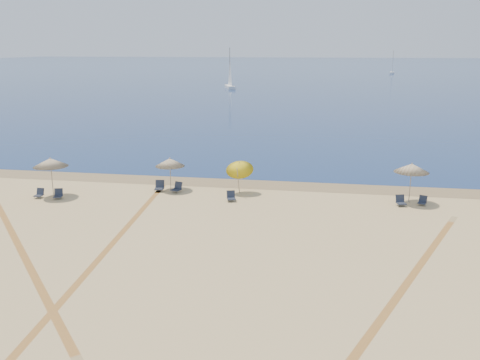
# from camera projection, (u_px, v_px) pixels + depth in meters

# --- Properties ---
(ocean) EXTENTS (500.00, 500.00, 0.00)m
(ocean) POSITION_uv_depth(u_px,v_px,m) (315.00, 68.00, 229.16)
(ocean) COLOR #0C2151
(ocean) RESTS_ON ground
(wet_sand) EXTENTS (500.00, 500.00, 0.00)m
(wet_sand) POSITION_uv_depth(u_px,v_px,m) (249.00, 183.00, 37.46)
(wet_sand) COLOR olive
(wet_sand) RESTS_ON ground
(umbrella_1) EXTENTS (2.25, 2.25, 2.66)m
(umbrella_1) POSITION_uv_depth(u_px,v_px,m) (50.00, 162.00, 33.73)
(umbrella_1) COLOR gray
(umbrella_1) RESTS_ON ground
(umbrella_2) EXTENTS (2.04, 2.04, 2.31)m
(umbrella_2) POSITION_uv_depth(u_px,v_px,m) (170.00, 162.00, 35.33)
(umbrella_2) COLOR gray
(umbrella_2) RESTS_ON ground
(umbrella_3) EXTENTS (1.87, 1.97, 2.57)m
(umbrella_3) POSITION_uv_depth(u_px,v_px,m) (239.00, 167.00, 34.47)
(umbrella_3) COLOR gray
(umbrella_3) RESTS_ON ground
(umbrella_4) EXTENTS (2.20, 2.20, 2.62)m
(umbrella_4) POSITION_uv_depth(u_px,v_px,m) (412.00, 168.00, 32.37)
(umbrella_4) COLOR gray
(umbrella_4) RESTS_ON ground
(chair_2) EXTENTS (0.54, 0.63, 0.62)m
(chair_2) POSITION_uv_depth(u_px,v_px,m) (39.00, 194.00, 33.92)
(chair_2) COLOR black
(chair_2) RESTS_ON ground
(chair_3) EXTENTS (0.68, 0.75, 0.65)m
(chair_3) POSITION_uv_depth(u_px,v_px,m) (58.00, 194.00, 33.71)
(chair_3) COLOR black
(chair_3) RESTS_ON ground
(chair_4) EXTENTS (0.70, 0.79, 0.74)m
(chair_4) POSITION_uv_depth(u_px,v_px,m) (160.00, 186.00, 35.44)
(chair_4) COLOR black
(chair_4) RESTS_ON ground
(chair_5) EXTENTS (0.79, 0.85, 0.70)m
(chair_5) POSITION_uv_depth(u_px,v_px,m) (177.00, 188.00, 35.17)
(chair_5) COLOR black
(chair_5) RESTS_ON ground
(chair_6) EXTENTS (0.71, 0.77, 0.65)m
(chair_6) POSITION_uv_depth(u_px,v_px,m) (231.00, 196.00, 33.21)
(chair_6) COLOR black
(chair_6) RESTS_ON ground
(chair_7) EXTENTS (0.68, 0.75, 0.66)m
(chair_7) POSITION_uv_depth(u_px,v_px,m) (401.00, 201.00, 32.23)
(chair_7) COLOR black
(chair_7) RESTS_ON ground
(chair_8) EXTENTS (0.67, 0.72, 0.59)m
(chair_8) POSITION_uv_depth(u_px,v_px,m) (422.00, 201.00, 32.34)
(chair_8) COLOR black
(chair_8) RESTS_ON ground
(sailboat_0) EXTENTS (3.62, 6.41, 9.30)m
(sailboat_0) POSITION_uv_depth(u_px,v_px,m) (230.00, 76.00, 119.22)
(sailboat_0) COLOR white
(sailboat_0) RESTS_ON ocean
(sailboat_1) EXTENTS (2.13, 5.53, 8.02)m
(sailboat_1) POSITION_uv_depth(u_px,v_px,m) (392.00, 67.00, 181.94)
(sailboat_1) COLOR white
(sailboat_1) RESTS_ON ocean
(tire_tracks) EXTENTS (57.37, 45.80, 0.00)m
(tire_tracks) POSITION_uv_depth(u_px,v_px,m) (137.00, 265.00, 23.54)
(tire_tracks) COLOR tan
(tire_tracks) RESTS_ON ground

